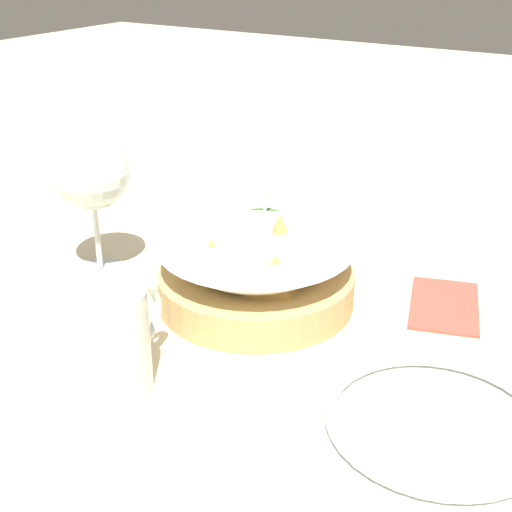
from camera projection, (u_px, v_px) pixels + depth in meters
The scene contains 7 objects.
ground_plane at pixel (266, 321), 0.80m from camera, with size 4.00×4.00×0.00m, color beige.
food_basket at pixel (256, 277), 0.82m from camera, with size 0.23×0.23×0.10m.
sauce_cup at pixel (263, 225), 1.01m from camera, with size 0.08×0.08×0.09m.
wine_glass at pixel (90, 175), 0.86m from camera, with size 0.10×0.10×0.18m.
beer_mug at pixel (106, 344), 0.67m from camera, with size 0.13×0.09×0.10m.
side_plate at pixel (436, 424), 0.62m from camera, with size 0.20×0.20×0.01m.
napkin at pixel (445, 304), 0.83m from camera, with size 0.14×0.11×0.01m.
Camera 1 is at (-0.60, -0.36, 0.40)m, focal length 50.00 mm.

